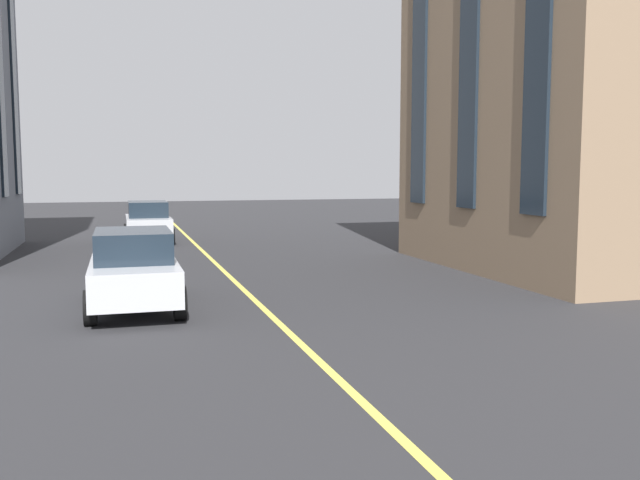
# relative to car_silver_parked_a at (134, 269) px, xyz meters

# --- Properties ---
(lane_centre_line) EXTENTS (80.00, 0.16, 0.01)m
(lane_centre_line) POSITION_rel_car_silver_parked_a_xyz_m (-0.26, -2.95, -0.96)
(lane_centre_line) COLOR #D8C64C
(lane_centre_line) RESTS_ON ground_plane
(car_silver_parked_a) EXTENTS (4.70, 2.14, 1.88)m
(car_silver_parked_a) POSITION_rel_car_silver_parked_a_xyz_m (0.00, 0.00, 0.00)
(car_silver_parked_a) COLOR #B7BABF
(car_silver_parked_a) RESTS_ON ground_plane
(car_silver_near) EXTENTS (4.70, 2.14, 1.88)m
(car_silver_near) POSITION_rel_car_silver_parked_a_xyz_m (15.77, -0.97, 0.00)
(car_silver_near) COLOR #B7BABF
(car_silver_near) RESTS_ON ground_plane
(building_right_near) EXTENTS (11.09, 10.03, 14.93)m
(building_right_near) POSITION_rel_car_silver_parked_a_xyz_m (3.08, -15.40, 6.50)
(building_right_near) COLOR #846B51
(building_right_near) RESTS_ON ground_plane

